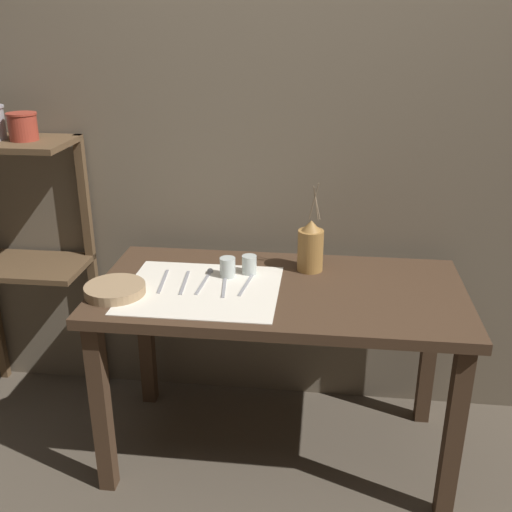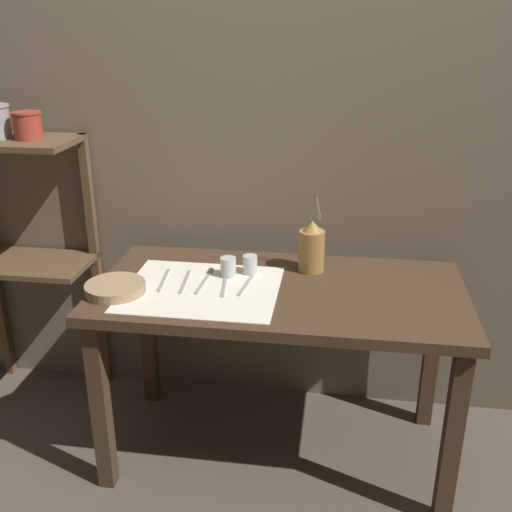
# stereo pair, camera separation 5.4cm
# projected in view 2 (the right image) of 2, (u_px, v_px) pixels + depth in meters

# --- Properties ---
(ground_plane) EXTENTS (12.00, 12.00, 0.00)m
(ground_plane) POSITION_uv_depth(u_px,v_px,m) (277.00, 449.00, 2.50)
(ground_plane) COLOR brown
(stone_wall_back) EXTENTS (7.00, 0.06, 2.40)m
(stone_wall_back) POSITION_uv_depth(u_px,v_px,m) (293.00, 142.00, 2.47)
(stone_wall_back) COLOR #6B5E4C
(stone_wall_back) RESTS_ON ground_plane
(wooden_table) EXTENTS (1.37, 0.69, 0.75)m
(wooden_table) POSITION_uv_depth(u_px,v_px,m) (279.00, 311.00, 2.26)
(wooden_table) COLOR #422D1E
(wooden_table) RESTS_ON ground_plane
(wooden_shelf_unit) EXTENTS (0.55, 0.32, 1.22)m
(wooden_shelf_unit) POSITION_uv_depth(u_px,v_px,m) (25.00, 222.00, 2.60)
(wooden_shelf_unit) COLOR brown
(wooden_shelf_unit) RESTS_ON ground_plane
(linen_cloth) EXTENTS (0.56, 0.48, 0.00)m
(linen_cloth) POSITION_uv_depth(u_px,v_px,m) (202.00, 289.00, 2.21)
(linen_cloth) COLOR silver
(linen_cloth) RESTS_ON wooden_table
(pitcher_with_flowers) EXTENTS (0.10, 0.10, 0.36)m
(pitcher_with_flowers) POSITION_uv_depth(u_px,v_px,m) (312.00, 248.00, 2.33)
(pitcher_with_flowers) COLOR olive
(pitcher_with_flowers) RESTS_ON wooden_table
(wooden_bowl) EXTENTS (0.22, 0.22, 0.04)m
(wooden_bowl) POSITION_uv_depth(u_px,v_px,m) (115.00, 288.00, 2.17)
(wooden_bowl) COLOR #9E7F5B
(wooden_bowl) RESTS_ON wooden_table
(glass_tumbler_near) EXTENTS (0.06, 0.06, 0.08)m
(glass_tumbler_near) POSITION_uv_depth(u_px,v_px,m) (228.00, 267.00, 2.30)
(glass_tumbler_near) COLOR #B7C1BC
(glass_tumbler_near) RESTS_ON wooden_table
(glass_tumbler_far) EXTENTS (0.06, 0.06, 0.07)m
(glass_tumbler_far) POSITION_uv_depth(u_px,v_px,m) (250.00, 264.00, 2.32)
(glass_tumbler_far) COLOR #B7C1BC
(glass_tumbler_far) RESTS_ON wooden_table
(fork_outer) EXTENTS (0.03, 0.21, 0.00)m
(fork_outer) POSITION_uv_depth(u_px,v_px,m) (164.00, 280.00, 2.27)
(fork_outer) COLOR #939399
(fork_outer) RESTS_ON wooden_table
(knife_center) EXTENTS (0.03, 0.21, 0.00)m
(knife_center) POSITION_uv_depth(u_px,v_px,m) (185.00, 282.00, 2.26)
(knife_center) COLOR #939399
(knife_center) RESTS_ON wooden_table
(spoon_inner) EXTENTS (0.03, 0.22, 0.02)m
(spoon_inner) POSITION_uv_depth(u_px,v_px,m) (208.00, 275.00, 2.31)
(spoon_inner) COLOR #939399
(spoon_inner) RESTS_ON wooden_table
(spoon_outer) EXTENTS (0.04, 0.22, 0.02)m
(spoon_outer) POSITION_uv_depth(u_px,v_px,m) (226.00, 278.00, 2.29)
(spoon_outer) COLOR #939399
(spoon_outer) RESTS_ON wooden_table
(fork_inner) EXTENTS (0.04, 0.21, 0.00)m
(fork_inner) POSITION_uv_depth(u_px,v_px,m) (246.00, 284.00, 2.23)
(fork_inner) COLOR #939399
(fork_inner) RESTS_ON wooden_table
(metal_pot_small) EXTENTS (0.12, 0.12, 0.11)m
(metal_pot_small) POSITION_uv_depth(u_px,v_px,m) (27.00, 125.00, 2.39)
(metal_pot_small) COLOR #9E3828
(metal_pot_small) RESTS_ON wooden_shelf_unit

